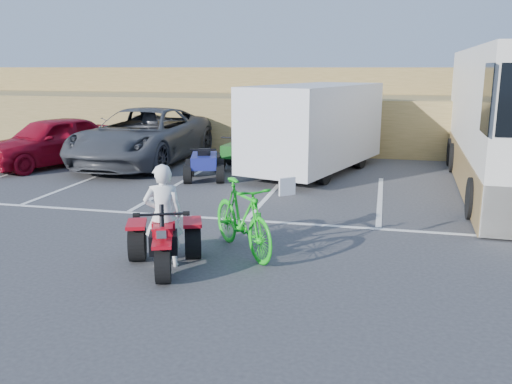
% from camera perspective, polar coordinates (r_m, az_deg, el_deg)
% --- Properties ---
extents(ground, '(100.00, 100.00, 0.00)m').
position_cam_1_polar(ground, '(9.12, -4.82, -7.05)').
color(ground, '#37373A').
rests_on(ground, ground).
extents(parking_stripes, '(28.00, 5.16, 0.01)m').
position_cam_1_polar(parking_stripes, '(12.72, 4.59, -1.20)').
color(parking_stripes, white).
rests_on(parking_stripes, ground).
extents(grass_embankment, '(40.00, 8.50, 3.10)m').
position_cam_1_polar(grass_embankment, '(23.83, 6.84, 8.85)').
color(grass_embankment, olive).
rests_on(grass_embankment, ground).
extents(red_trike_atv, '(1.70, 1.94, 1.05)m').
position_cam_1_polar(red_trike_atv, '(8.79, -9.56, -7.99)').
color(red_trike_atv, '#AD0916').
rests_on(red_trike_atv, ground).
extents(rider, '(0.71, 0.59, 1.66)m').
position_cam_1_polar(rider, '(8.67, -9.73, -2.49)').
color(rider, white).
rests_on(rider, ground).
extents(green_dirt_bike, '(1.82, 1.98, 1.26)m').
position_cam_1_polar(green_dirt_bike, '(9.19, -1.45, -2.71)').
color(green_dirt_bike, '#14BF19').
rests_on(green_dirt_bike, ground).
extents(grey_pickup, '(3.02, 6.49, 1.80)m').
position_cam_1_polar(grey_pickup, '(18.29, -11.79, 5.78)').
color(grey_pickup, '#3F4146').
rests_on(grey_pickup, ground).
extents(red_car, '(3.56, 5.01, 1.58)m').
position_cam_1_polar(red_car, '(18.71, -20.72, 5.04)').
color(red_car, maroon).
rests_on(red_car, ground).
extents(cargo_trailer, '(3.81, 6.02, 2.61)m').
position_cam_1_polar(cargo_trailer, '(16.30, 6.20, 6.94)').
color(cargo_trailer, silver).
rests_on(cargo_trailer, ground).
extents(quad_atv_blue, '(1.49, 1.74, 0.97)m').
position_cam_1_polar(quad_atv_blue, '(15.44, -5.42, 1.30)').
color(quad_atv_blue, navy).
rests_on(quad_atv_blue, ground).
extents(quad_atv_green, '(1.39, 1.77, 1.08)m').
position_cam_1_polar(quad_atv_green, '(17.04, -1.65, 2.47)').
color(quad_atv_green, '#125217').
rests_on(quad_atv_green, ground).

